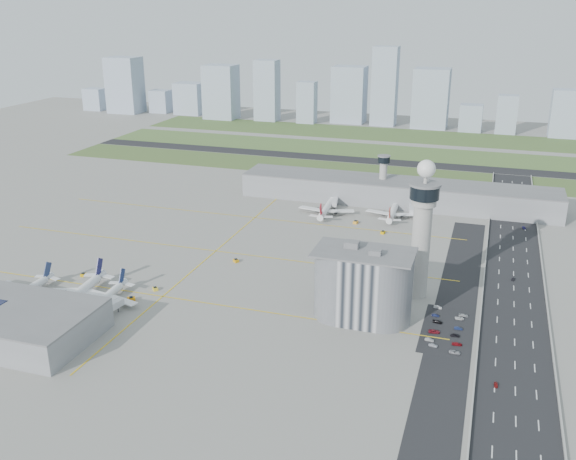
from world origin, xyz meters
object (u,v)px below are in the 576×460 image
(control_tower, at_px, (422,224))
(car_lot_9, at_px, (458,328))
(jet_bridge_near_1, at_px, (40,307))
(tug_3, at_px, (236,260))
(tug_5, at_px, (383,232))
(tug_4, at_px, (356,222))
(car_lot_5, at_px, (438,307))
(car_lot_4, at_px, (436,315))
(car_lot_6, at_px, (455,352))
(secondary_tower, at_px, (383,174))
(airplane_near_a, at_px, (23,287))
(car_lot_11, at_px, (463,315))
(jet_bridge_near_2, at_px, (100,317))
(car_lot_8, at_px, (455,335))
(admin_building, at_px, (363,285))
(airplane_far_b, at_px, (393,208))
(car_lot_7, at_px, (457,344))
(car_hw_2, at_px, (524,228))
(airplane_far_a, at_px, (327,204))
(tug_1, at_px, (131,299))
(car_lot_3, at_px, (438,322))
(jet_bridge_far_1, at_px, (411,208))
(car_lot_0, at_px, (433,345))
(car_lot_2, at_px, (434,331))
(airplane_near_b, at_px, (78,288))
(car_lot_1, at_px, (429,340))
(tug_0, at_px, (83,274))
(car_hw_0, at_px, (496,385))
(car_lot_10, at_px, (460,318))
(jet_bridge_far_0, at_px, (336,201))
(tug_2, at_px, (155,288))
(car_hw_1, at_px, (513,279))
(airplane_near_c, at_px, (104,294))

(control_tower, xyz_separation_m, car_lot_9, (20.72, -28.10, -34.47))
(control_tower, distance_m, jet_bridge_near_1, 172.69)
(tug_3, relative_size, tug_5, 1.01)
(tug_4, xyz_separation_m, car_lot_5, (59.60, -101.78, -0.43))
(car_lot_4, height_order, car_lot_6, car_lot_6)
(secondary_tower, height_order, airplane_near_a, secondary_tower)
(car_lot_11, bearing_deg, jet_bridge_near_2, 104.60)
(car_lot_8, bearing_deg, car_lot_6, -179.52)
(admin_building, bearing_deg, tug_4, 103.50)
(airplane_far_b, relative_size, tug_5, 13.14)
(car_lot_7, bearing_deg, car_hw_2, -19.74)
(admin_building, distance_m, jet_bridge_near_2, 112.69)
(car_lot_9, bearing_deg, airplane_far_a, 32.52)
(tug_1, relative_size, car_lot_3, 0.86)
(car_lot_7, bearing_deg, secondary_tower, 9.60)
(car_lot_5, bearing_deg, admin_building, 127.64)
(jet_bridge_near_2, height_order, car_lot_11, jet_bridge_near_2)
(admin_building, bearing_deg, jet_bridge_far_1, 90.00)
(admin_building, xyz_separation_m, tug_1, (-103.50, -16.42, -14.26))
(tug_1, relative_size, tug_5, 1.17)
(car_lot_0, distance_m, car_lot_5, 34.62)
(airplane_near_a, distance_m, car_lot_3, 186.66)
(tug_5, bearing_deg, tug_4, 155.30)
(tug_4, xyz_separation_m, car_lot_11, (71.00, -106.15, -0.44))
(car_lot_2, bearing_deg, tug_1, 87.29)
(airplane_near_b, distance_m, tug_4, 174.12)
(airplane_far_a, relative_size, car_lot_1, 11.73)
(jet_bridge_near_2, bearing_deg, tug_0, 52.06)
(car_hw_0, bearing_deg, tug_5, 111.47)
(car_lot_9, relative_size, car_hw_2, 0.88)
(airplane_near_a, bearing_deg, car_lot_8, 98.18)
(car_lot_10, bearing_deg, airplane_near_a, 94.82)
(car_lot_5, bearing_deg, tug_1, 110.52)
(airplane_near_b, bearing_deg, airplane_near_a, -81.97)
(car_hw_0, bearing_deg, car_lot_11, 102.51)
(tug_4, height_order, car_lot_3, tug_4)
(car_lot_5, bearing_deg, jet_bridge_far_0, 36.54)
(tug_0, relative_size, car_lot_6, 0.66)
(jet_bridge_far_1, bearing_deg, car_lot_10, 5.88)
(jet_bridge_far_0, distance_m, tug_2, 164.33)
(control_tower, xyz_separation_m, airplane_near_a, (-171.56, -59.21, -29.58))
(jet_bridge_near_1, bearing_deg, car_lot_4, -63.17)
(car_lot_8, xyz_separation_m, car_hw_1, (22.76, 66.26, -0.07))
(car_hw_0, bearing_deg, jet_bridge_near_1, 177.56)
(car_lot_4, height_order, car_lot_5, car_lot_5)
(car_lot_7, bearing_deg, car_lot_4, 15.92)
(car_lot_7, bearing_deg, car_lot_9, -7.69)
(airplane_near_c, distance_m, jet_bridge_far_1, 210.53)
(admin_building, height_order, car_hw_0, admin_building)
(car_lot_8, relative_size, car_hw_1, 1.10)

